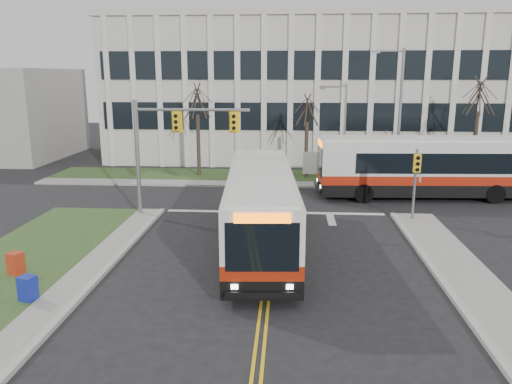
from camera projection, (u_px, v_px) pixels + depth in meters
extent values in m
plane|color=black|center=(269.00, 268.00, 19.72)|extent=(120.00, 120.00, 0.00)
cube|color=#9E9B93|center=(34.00, 321.00, 15.30)|extent=(1.20, 26.00, 0.14)
cube|color=#9E9B93|center=(351.00, 185.00, 34.14)|extent=(44.00, 1.60, 0.14)
cube|color=#2E4C20|center=(346.00, 177.00, 36.86)|extent=(44.00, 5.00, 0.12)
cube|color=beige|center=(335.00, 91.00, 47.16)|extent=(40.00, 16.00, 12.00)
cylinder|color=slate|center=(138.00, 159.00, 26.48)|extent=(0.22, 0.22, 6.20)
cylinder|color=slate|center=(192.00, 110.00, 25.69)|extent=(6.00, 0.16, 0.16)
cube|color=yellow|center=(176.00, 122.00, 25.73)|extent=(0.34, 0.24, 0.92)
cube|color=yellow|center=(234.00, 122.00, 25.53)|extent=(0.34, 0.24, 0.92)
cylinder|color=slate|center=(414.00, 186.00, 25.61)|extent=(0.14, 0.14, 3.80)
cube|color=yellow|center=(417.00, 163.00, 25.14)|extent=(0.34, 0.24, 0.92)
cylinder|color=slate|center=(384.00, 159.00, 33.87)|extent=(0.14, 0.14, 3.80)
cube|color=yellow|center=(386.00, 142.00, 33.40)|extent=(0.34, 0.24, 0.92)
cylinder|color=slate|center=(400.00, 118.00, 33.87)|extent=(0.20, 0.20, 9.20)
cylinder|color=slate|center=(390.00, 51.00, 32.92)|extent=(1.80, 0.14, 0.14)
cube|color=slate|center=(376.00, 52.00, 32.99)|extent=(0.50, 0.25, 0.18)
cylinder|color=slate|center=(305.00, 172.00, 36.48)|extent=(0.08, 0.08, 1.00)
cylinder|color=slate|center=(321.00, 173.00, 36.40)|extent=(0.08, 0.08, 1.00)
cube|color=white|center=(313.00, 163.00, 36.28)|extent=(1.50, 0.12, 1.60)
cylinder|color=#42352B|center=(198.00, 146.00, 37.06)|extent=(0.28, 0.28, 4.62)
cylinder|color=#42352B|center=(306.00, 150.00, 36.80)|extent=(0.28, 0.28, 4.09)
cylinder|color=#42352B|center=(474.00, 146.00, 35.72)|extent=(0.28, 0.28, 4.95)
cube|color=navy|center=(28.00, 290.00, 16.59)|extent=(0.61, 0.58, 0.95)
cube|color=#AF2E16|center=(16.00, 265.00, 18.78)|extent=(0.62, 0.59, 0.95)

